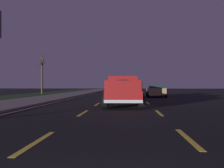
{
  "coord_description": "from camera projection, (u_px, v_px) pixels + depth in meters",
  "views": [
    {
      "loc": [
        -1.75,
        -0.3,
        1.28
      ],
      "look_at": [
        13.4,
        0.66,
        1.36
      ],
      "focal_mm": 39.74,
      "sensor_mm": 36.0,
      "label": 1
    }
  ],
  "objects": [
    {
      "name": "ground",
      "position": [
        125.0,
        96.0,
        28.7
      ],
      "size": [
        144.0,
        144.0,
        0.0
      ],
      "primitive_type": "plane",
      "color": "black"
    },
    {
      "name": "sidewalk_shoulder",
      "position": [
        62.0,
        96.0,
        29.17
      ],
      "size": [
        108.0,
        4.0,
        0.12
      ],
      "primitive_type": "cube",
      "color": "slate",
      "rests_on": "ground"
    },
    {
      "name": "grass_verge",
      "position": [
        20.0,
        96.0,
        29.49
      ],
      "size": [
        108.0,
        6.0,
        0.01
      ],
      "primitive_type": "cube",
      "color": "#1E3819",
      "rests_on": "ground"
    },
    {
      "name": "lane_markings",
      "position": [
        101.0,
        95.0,
        31.8
      ],
      "size": [
        108.0,
        7.04,
        0.01
      ],
      "color": "yellow",
      "rests_on": "ground"
    },
    {
      "name": "pickup_truck",
      "position": [
        123.0,
        90.0,
        15.43
      ],
      "size": [
        5.48,
        2.38,
        1.87
      ],
      "color": "maroon",
      "rests_on": "ground"
    },
    {
      "name": "sedan_tan",
      "position": [
        156.0,
        90.0,
        27.24
      ],
      "size": [
        4.44,
        2.08,
        1.54
      ],
      "color": "#9E845B",
      "rests_on": "ground"
    },
    {
      "name": "sedan_silver",
      "position": [
        124.0,
        91.0,
        22.43
      ],
      "size": [
        4.44,
        2.09,
        1.54
      ],
      "color": "#B2B5BA",
      "rests_on": "ground"
    },
    {
      "name": "bare_tree_far",
      "position": [
        42.0,
        74.0,
        36.67
      ],
      "size": [
        2.3,
        1.12,
        5.92
      ],
      "color": "#423323",
      "rests_on": "ground"
    }
  ]
}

